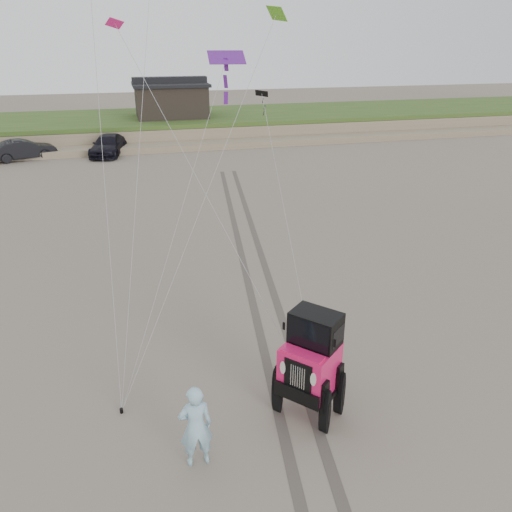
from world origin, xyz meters
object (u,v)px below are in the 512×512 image
at_px(truck_b, 24,150).
at_px(jeep, 309,376).
at_px(cabin, 171,99).
at_px(man, 196,426).
at_px(truck_c, 108,145).

xyz_separation_m(truck_b, jeep, (10.53, -30.54, 0.31)).
relative_size(truck_b, jeep, 0.79).
bearing_deg(cabin, truck_b, -148.98).
bearing_deg(jeep, man, -114.30).
xyz_separation_m(cabin, man, (-3.61, -38.25, -2.29)).
distance_m(truck_b, jeep, 32.31).
bearing_deg(truck_c, cabin, 64.19).
height_order(cabin, truck_c, cabin).
relative_size(truck_b, man, 2.32).
distance_m(cabin, truck_b, 13.58).
bearing_deg(truck_c, truck_b, -165.58).
bearing_deg(jeep, truck_c, 147.28).
xyz_separation_m(truck_c, man, (1.92, -31.47, 0.22)).
height_order(truck_b, truck_c, truck_c).
xyz_separation_m(cabin, truck_c, (-5.54, -6.77, -2.51)).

